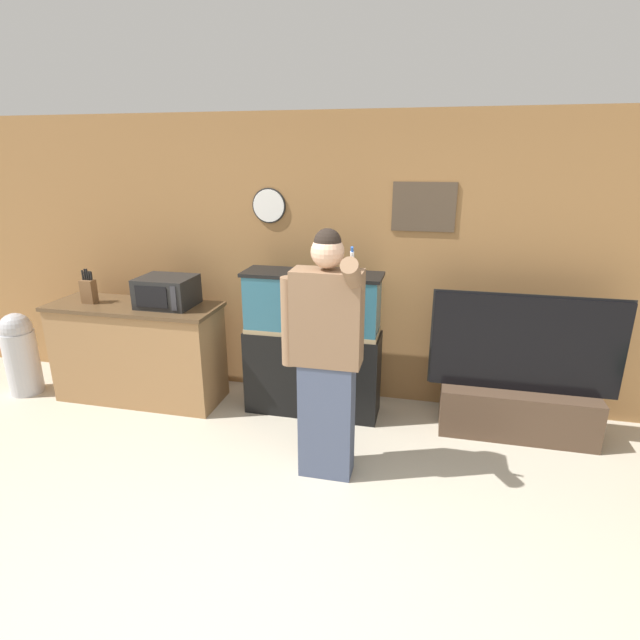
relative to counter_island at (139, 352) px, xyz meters
name	(u,v)px	position (x,y,z in m)	size (l,w,h in m)	color
ground_plane	(262,615)	(1.93, -2.05, -0.47)	(18.00, 18.00, 0.00)	#B2A893
wall_back_paneled	(352,263)	(1.93, 0.55, 0.83)	(10.00, 0.08, 2.60)	olive
counter_island	(139,352)	(0.00, 0.00, 0.00)	(1.59, 0.58, 0.94)	olive
microwave	(167,292)	(0.33, 0.04, 0.60)	(0.48, 0.41, 0.27)	black
knife_block	(89,290)	(-0.42, -0.03, 0.59)	(0.12, 0.09, 0.32)	brown
aquarium_on_stand	(313,344)	(1.66, 0.11, 0.18)	(1.19, 0.38, 1.30)	black
tv_on_stand	(518,395)	(3.41, 0.10, -0.12)	(1.49, 0.40, 1.21)	#4C3828
person_standing	(326,355)	(1.98, -0.78, 0.47)	(0.57, 0.43, 1.80)	#424C66
trash_bin	(20,352)	(-1.19, -0.16, -0.05)	(0.31, 0.31, 0.81)	#B7B7BC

